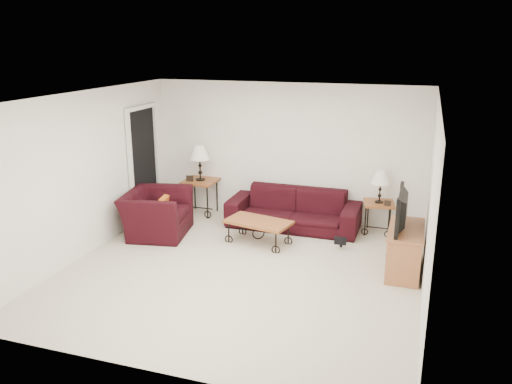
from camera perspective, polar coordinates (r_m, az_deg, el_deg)
ground at (r=7.60m, az=-1.66°, el=-8.69°), size 5.00×5.00×0.00m
wall_back at (r=9.47m, az=3.40°, el=4.39°), size 5.00×0.02×2.50m
wall_front at (r=5.01m, az=-11.54°, el=-7.14°), size 5.00×0.02×2.50m
wall_left at (r=8.32m, az=-18.18°, el=1.87°), size 0.02×5.00×2.50m
wall_right at (r=6.76m, az=18.62°, el=-1.44°), size 0.02×5.00×2.50m
ceiling at (r=6.91m, az=-1.83°, el=10.41°), size 5.00×5.00×0.00m
doorway at (r=9.69m, az=-12.24°, el=2.92°), size 0.08×0.94×2.04m
sofa at (r=9.20m, az=4.14°, el=-1.89°), size 2.31×0.90×0.68m
side_table_left at (r=9.95m, az=-6.07°, el=-0.54°), size 0.62×0.62×0.67m
side_table_right at (r=9.17m, az=13.26°, el=-2.76°), size 0.59×0.59×0.55m
lamp_left at (r=9.77m, az=-6.19°, el=3.21°), size 0.38×0.38×0.67m
lamp_right at (r=9.01m, az=13.49°, el=0.56°), size 0.36×0.36×0.55m
photo_frame_left at (r=9.77m, az=-7.30°, el=1.49°), size 0.13×0.04×0.11m
photo_frame_right at (r=8.92m, az=14.26°, el=-1.20°), size 0.11×0.02×0.09m
coffee_table at (r=8.51m, az=0.27°, el=-4.41°), size 1.14×0.78×0.39m
armchair at (r=9.01m, az=-10.88°, el=-2.30°), size 1.20×1.32×0.75m
throw_pillow at (r=8.85m, az=-10.23°, el=-1.62°), size 0.15×0.35×0.34m
tv_stand at (r=7.76m, az=16.02°, el=-6.16°), size 0.45×1.09×0.65m
television at (r=7.56m, az=16.23°, el=-1.89°), size 0.13×0.97×0.56m
backpack at (r=8.45m, az=9.37°, el=-4.86°), size 0.35×0.31×0.38m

